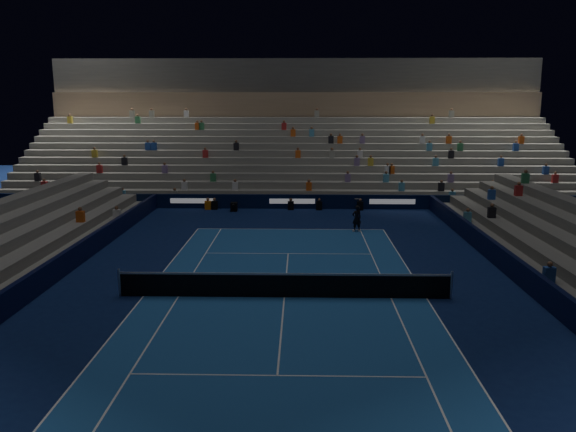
% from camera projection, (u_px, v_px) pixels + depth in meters
% --- Properties ---
extents(ground, '(90.00, 90.00, 0.00)m').
position_uv_depth(ground, '(284.00, 297.00, 22.01)').
color(ground, '#0B1946').
rests_on(ground, ground).
extents(court_surface, '(10.97, 23.77, 0.01)m').
position_uv_depth(court_surface, '(284.00, 297.00, 22.01)').
color(court_surface, '#1B4E95').
rests_on(court_surface, ground).
extents(sponsor_barrier_far, '(44.00, 0.25, 1.00)m').
position_uv_depth(sponsor_barrier_far, '(292.00, 202.00, 40.04)').
color(sponsor_barrier_far, black).
rests_on(sponsor_barrier_far, ground).
extents(sponsor_barrier_east, '(0.25, 37.00, 1.00)m').
position_uv_depth(sponsor_barrier_east, '(538.00, 287.00, 21.69)').
color(sponsor_barrier_east, black).
rests_on(sponsor_barrier_east, ground).
extents(sponsor_barrier_west, '(0.25, 37.00, 1.00)m').
position_uv_depth(sponsor_barrier_west, '(35.00, 283.00, 22.14)').
color(sponsor_barrier_west, black).
rests_on(sponsor_barrier_west, ground).
extents(grandstand_main, '(44.00, 15.20, 11.20)m').
position_uv_depth(grandstand_main, '(294.00, 149.00, 48.68)').
color(grandstand_main, slate).
rests_on(grandstand_main, ground).
extents(tennis_net, '(12.90, 0.10, 1.10)m').
position_uv_depth(tennis_net, '(284.00, 285.00, 21.91)').
color(tennis_net, '#B2B2B7').
rests_on(tennis_net, ground).
extents(tennis_player, '(0.66, 0.54, 1.55)m').
position_uv_depth(tennis_player, '(357.00, 218.00, 32.98)').
color(tennis_player, black).
rests_on(tennis_player, ground).
extents(broadcast_camera, '(0.46, 0.91, 0.61)m').
position_uv_depth(broadcast_camera, '(234.00, 207.00, 39.14)').
color(broadcast_camera, black).
rests_on(broadcast_camera, ground).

